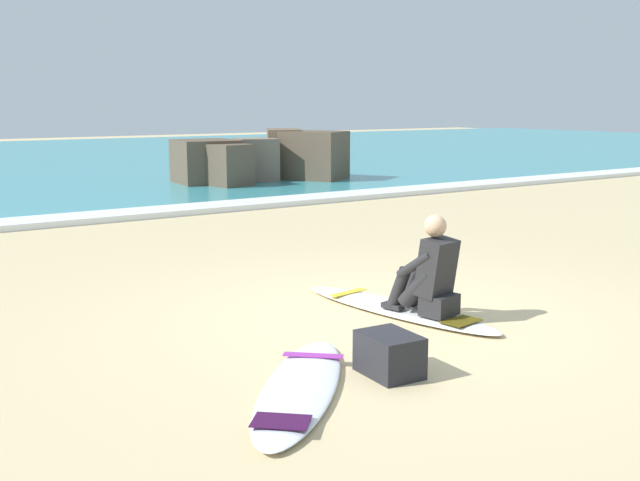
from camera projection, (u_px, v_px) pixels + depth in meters
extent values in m
plane|color=#CCB584|center=(385.00, 317.00, 7.44)|extent=(80.00, 80.00, 0.00)
cube|color=white|center=(113.00, 216.00, 13.65)|extent=(80.00, 0.90, 0.11)
ellipsoid|color=white|center=(397.00, 308.00, 7.60)|extent=(0.88, 2.48, 0.07)
cube|color=gold|center=(348.00, 292.00, 8.09)|extent=(0.49, 0.17, 0.01)
cube|color=#4C400C|center=(461.00, 321.00, 7.04)|extent=(0.40, 0.29, 0.01)
cube|color=#232326|center=(439.00, 305.00, 7.20)|extent=(0.37, 0.32, 0.20)
cylinder|color=#232326|center=(417.00, 288.00, 7.23)|extent=(0.23, 0.43, 0.43)
cylinder|color=#232326|center=(399.00, 288.00, 7.37)|extent=(0.17, 0.28, 0.42)
cube|color=#232326|center=(393.00, 306.00, 7.44)|extent=(0.14, 0.24, 0.05)
cylinder|color=#232326|center=(430.00, 284.00, 7.37)|extent=(0.23, 0.43, 0.43)
cylinder|color=#232326|center=(414.00, 283.00, 7.53)|extent=(0.17, 0.28, 0.42)
cube|color=#232326|center=(408.00, 301.00, 7.61)|extent=(0.14, 0.24, 0.05)
cube|color=#232326|center=(437.00, 268.00, 7.17)|extent=(0.39, 0.36, 0.57)
sphere|color=tan|center=(435.00, 226.00, 7.12)|extent=(0.21, 0.21, 0.21)
cylinder|color=#232326|center=(415.00, 265.00, 7.17)|extent=(0.17, 0.41, 0.31)
cylinder|color=#232326|center=(433.00, 261.00, 7.36)|extent=(0.17, 0.41, 0.31)
ellipsoid|color=silver|center=(300.00, 387.00, 5.51)|extent=(1.84, 1.93, 0.07)
cube|color=purple|center=(313.00, 355.00, 6.08)|extent=(0.42, 0.40, 0.01)
cube|color=#351037|center=(281.00, 421.00, 4.83)|extent=(0.43, 0.42, 0.01)
cube|color=brown|center=(225.00, 167.00, 18.18)|extent=(1.11, 1.37, 1.07)
cube|color=brown|center=(206.00, 163.00, 18.72)|extent=(1.56, 1.64, 1.14)
cube|color=#756656|center=(256.00, 162.00, 19.19)|extent=(1.20, 1.22, 1.15)
cube|color=brown|center=(310.00, 157.00, 19.63)|extent=(1.90, 2.08, 1.31)
cube|color=brown|center=(284.00, 155.00, 20.12)|extent=(1.48, 1.73, 1.35)
cube|color=#232328|center=(389.00, 354.00, 5.84)|extent=(0.39, 0.51, 0.32)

